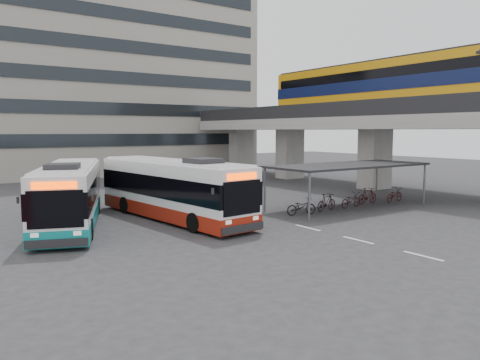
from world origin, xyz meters
TOP-DOWN VIEW (x-y plane):
  - ground at (0.00, 0.00)m, footprint 120.00×120.00m
  - viaduct at (17.00, 10.03)m, footprint 8.00×32.00m
  - bike_shelter at (8.50, 3.00)m, footprint 10.00×4.00m
  - office_block at (6.00, 36.00)m, footprint 30.00×15.00m
  - road_markings at (2.50, -3.00)m, footprint 0.15×7.60m
  - bus_main at (-1.60, 5.64)m, footprint 3.45×11.08m
  - bus_teal at (-6.31, 6.92)m, footprint 5.87×10.69m
  - pedestrian at (-7.48, 5.05)m, footprint 0.50×0.72m

SIDE VIEW (x-z plane):
  - ground at x=0.00m, z-range 0.00..0.00m
  - road_markings at x=2.50m, z-range 0.00..0.01m
  - pedestrian at x=-7.48m, z-range 0.00..1.87m
  - bus_teal at x=-6.31m, z-range -0.11..3.01m
  - bus_main at x=-1.60m, z-range -0.12..3.11m
  - bike_shelter at x=8.50m, z-range 0.25..2.79m
  - viaduct at x=17.00m, z-range 1.39..11.07m
  - office_block at x=6.00m, z-range 0.00..25.00m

